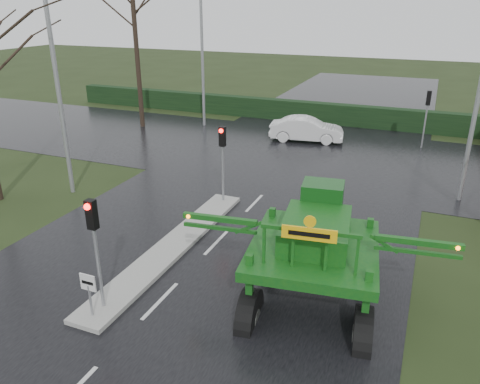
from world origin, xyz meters
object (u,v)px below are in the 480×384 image
at_px(traffic_signal_far, 427,106).
at_px(street_light_left_far, 206,40).
at_px(white_sedan, 306,141).
at_px(traffic_signal_near, 94,232).
at_px(street_light_right, 476,65).
at_px(traffic_signal_mid, 222,148).
at_px(crop_sprayer, 252,251).
at_px(keep_left_sign, 89,288).
at_px(street_light_left_near, 60,63).

xyz_separation_m(traffic_signal_far, street_light_left_far, (-14.69, -0.01, 3.40)).
bearing_deg(traffic_signal_far, white_sedan, 9.95).
bearing_deg(traffic_signal_near, street_light_right, 53.87).
distance_m(traffic_signal_mid, crop_sprayer, 8.13).
bearing_deg(traffic_signal_far, crop_sprayer, 79.18).
height_order(traffic_signal_near, street_light_right, street_light_right).
bearing_deg(white_sedan, keep_left_sign, 168.25).
bearing_deg(traffic_signal_near, white_sedan, 87.74).
xyz_separation_m(traffic_signal_near, traffic_signal_mid, (0.00, 8.50, 0.00)).
bearing_deg(street_light_left_far, crop_sprayer, -60.70).
bearing_deg(traffic_signal_near, crop_sprayer, 19.93).
distance_m(traffic_signal_near, street_light_left_far, 22.37).
relative_size(street_light_right, crop_sprayer, 1.28).
bearing_deg(traffic_signal_far, street_light_left_far, 0.03).
xyz_separation_m(traffic_signal_far, street_light_left_near, (-14.69, -14.01, 3.40)).
relative_size(street_light_left_near, street_light_left_far, 1.00).
bearing_deg(street_light_left_far, traffic_signal_far, 0.03).
height_order(traffic_signal_far, crop_sprayer, crop_sprayer).
height_order(keep_left_sign, white_sedan, keep_left_sign).
bearing_deg(traffic_signal_mid, street_light_left_far, 118.86).
bearing_deg(traffic_signal_near, traffic_signal_far, 69.64).
bearing_deg(street_light_right, white_sedan, 142.12).
bearing_deg(traffic_signal_far, traffic_signal_mid, 58.07).
distance_m(traffic_signal_mid, street_light_right, 11.05).
relative_size(keep_left_sign, crop_sprayer, 0.17).
xyz_separation_m(street_light_left_near, white_sedan, (7.68, 12.78, -5.99)).
xyz_separation_m(traffic_signal_near, traffic_signal_far, (7.80, 21.02, 0.00)).
distance_m(keep_left_sign, white_sedan, 20.32).
relative_size(street_light_right, white_sedan, 2.14).
bearing_deg(street_light_left_near, traffic_signal_near, -45.47).
bearing_deg(keep_left_sign, traffic_signal_near, 90.00).
distance_m(keep_left_sign, traffic_signal_far, 22.93).
bearing_deg(street_light_left_near, street_light_right, 20.11).
xyz_separation_m(street_light_right, white_sedan, (-8.71, 6.78, -5.99)).
bearing_deg(traffic_signal_mid, street_light_left_near, -167.79).
bearing_deg(white_sedan, street_light_left_far, 71.41).
relative_size(traffic_signal_mid, street_light_left_far, 0.35).
xyz_separation_m(traffic_signal_mid, crop_sprayer, (4.07, -7.03, -0.51)).
bearing_deg(traffic_signal_near, street_light_left_near, 134.53).
distance_m(street_light_left_far, crop_sprayer, 22.74).
xyz_separation_m(keep_left_sign, white_sedan, (0.78, 20.28, -1.06)).
relative_size(traffic_signal_far, white_sedan, 0.75).
bearing_deg(crop_sprayer, street_light_left_near, 145.69).
xyz_separation_m(keep_left_sign, traffic_signal_far, (7.80, 21.51, 1.53)).
bearing_deg(street_light_left_near, street_light_left_far, 90.00).
bearing_deg(traffic_signal_far, street_light_left_near, 43.63).
relative_size(street_light_left_near, crop_sprayer, 1.28).
distance_m(keep_left_sign, crop_sprayer, 4.63).
height_order(keep_left_sign, street_light_left_far, street_light_left_far).
height_order(traffic_signal_mid, crop_sprayer, crop_sprayer).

